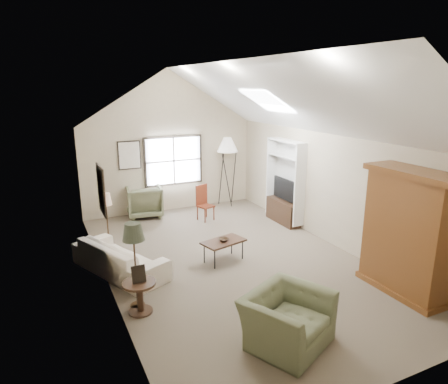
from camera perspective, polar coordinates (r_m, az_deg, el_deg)
name	(u,v)px	position (r m, az deg, el deg)	size (l,w,h in m)	color
room_shell	(233,104)	(7.66, 1.32, 12.45)	(5.01, 8.01, 4.00)	#6C5D4D
window	(174,161)	(11.55, -7.22, 4.47)	(1.72, 0.08, 1.42)	black
skylight	(267,100)	(9.08, 6.21, 12.87)	(0.80, 1.20, 0.52)	white
wall_art	(117,171)	(9.09, -15.07, 2.95)	(1.97, 3.71, 0.88)	black
armoire	(409,233)	(7.58, 24.88, -5.33)	(0.60, 1.50, 2.20)	brown
tv_alcove	(285,180)	(10.51, 8.72, 1.67)	(0.32, 1.30, 2.10)	white
media_console	(283,211)	(10.72, 8.45, -2.76)	(0.34, 1.18, 0.60)	#382316
tv_panel	(284,189)	(10.55, 8.58, 0.44)	(0.05, 0.90, 0.55)	black
sofa	(120,257)	(8.14, -14.70, -8.97)	(2.13, 0.83, 0.62)	silver
armchair_near	(287,319)	(5.95, 8.98, -17.53)	(1.15, 1.01, 0.75)	#666F4E
armchair_far	(144,201)	(11.28, -11.31, -1.28)	(0.93, 0.95, 0.87)	#696B4B
coffee_table	(224,251)	(8.36, -0.06, -8.41)	(0.88, 0.49, 0.45)	#362216
bowl	(224,240)	(8.27, -0.06, -6.81)	(0.21, 0.21, 0.05)	#372316
side_table	(140,297)	(6.75, -11.91, -14.48)	(0.53, 0.53, 0.53)	#3D2A19
side_chair	(206,203)	(10.74, -2.65, -1.57)	(0.37, 0.37, 0.96)	maroon
tripod_lamp	(227,171)	(11.98, 0.48, 3.00)	(0.61, 0.61, 2.09)	silver
dark_lamp	(135,265)	(6.71, -12.56, -10.14)	(0.36, 0.36, 1.49)	#2A2F21
tan_lamp	(107,221)	(9.12, -16.34, -4.03)	(0.27, 0.27, 1.34)	tan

